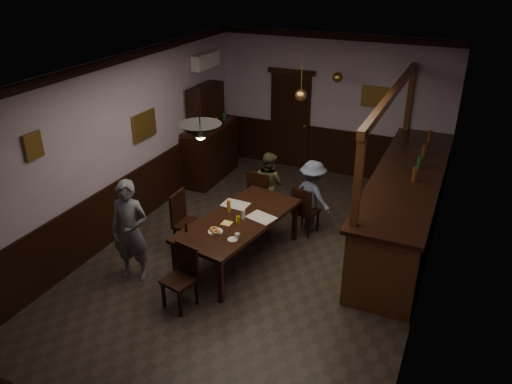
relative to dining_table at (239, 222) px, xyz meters
The scene contains 31 objects.
room 0.85m from the dining_table, ahead, with size 5.01×8.01×3.01m.
dining_table is the anchor object (origin of this frame).
chair_far_left 1.35m from the dining_table, 99.26° to the left, with size 0.46×0.46×0.97m.
chair_far_right 1.37m from the dining_table, 60.72° to the left, with size 0.46×0.46×0.89m.
chair_near 1.34m from the dining_table, 99.85° to the right, with size 0.47×0.47×0.91m.
chair_side 0.97m from the dining_table, behind, with size 0.45×0.45×1.00m.
person_standing 1.64m from the dining_table, 140.02° to the right, with size 0.57×0.38×1.57m, color slate.
person_seated_left 1.62m from the dining_table, 96.20° to the left, with size 0.60×0.46×1.22m, color #4D4D2E.
person_seated_right 1.61m from the dining_table, 63.82° to the left, with size 0.82×0.47×1.27m, color slate.
newspaper_left 0.46m from the dining_table, 122.74° to the left, with size 0.42×0.30×0.01m, color silver.
newspaper_right 0.35m from the dining_table, 27.01° to the left, with size 0.42×0.30×0.01m, color silver.
napkin 0.25m from the dining_table, 114.82° to the right, with size 0.15×0.15×0.00m, color #EFEA58.
saucer 0.64m from the dining_table, 72.05° to the right, with size 0.15×0.15×0.01m, color white.
coffee_cup 0.62m from the dining_table, 66.02° to the right, with size 0.08×0.08×0.07m, color white.
pastry_plate 0.54m from the dining_table, 104.71° to the right, with size 0.22×0.22×0.01m, color white.
pastry_ring_a 0.54m from the dining_table, 108.25° to the right, with size 0.13×0.13×0.04m, color #C68C47.
pastry_ring_b 0.57m from the dining_table, 99.69° to the right, with size 0.13×0.13×0.04m, color #C68C47.
soda_can 0.20m from the dining_table, 67.68° to the right, with size 0.07×0.07×0.12m, color yellow.
beer_glass 0.31m from the dining_table, 151.78° to the left, with size 0.06×0.06×0.20m, color #BF721E.
water_glass 0.16m from the dining_table, 14.34° to the left, with size 0.06×0.06×0.15m, color silver.
pepper_mill 0.87m from the dining_table, 128.52° to the right, with size 0.04×0.04×0.14m, color black.
sideboard 3.27m from the dining_table, 126.82° to the left, with size 0.55×1.53×2.02m.
bar_counter 2.85m from the dining_table, 38.05° to the left, with size 1.06×4.55×2.54m.
door_back 4.02m from the dining_table, 99.33° to the left, with size 0.90×0.06×2.10m, color black.
ac_unit 4.00m from the dining_table, 126.30° to the left, with size 0.20×0.85×0.30m.
picture_left_small 3.10m from the dining_table, 144.02° to the right, with size 0.04×0.28×0.36m.
picture_left_large 2.56m from the dining_table, 160.16° to the left, with size 0.04×0.62×0.48m.
picture_back 4.27m from the dining_table, 73.77° to the left, with size 0.55×0.04×0.42m.
pendant_iron 1.87m from the dining_table, 99.99° to the right, with size 0.56×0.56×0.73m.
pendant_brass_mid 2.36m from the dining_table, 78.21° to the left, with size 0.20×0.20×0.81m.
pendant_brass_far 3.62m from the dining_table, 80.20° to the left, with size 0.20×0.20×0.81m.
Camera 1 is at (2.73, -6.03, 4.49)m, focal length 35.00 mm.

